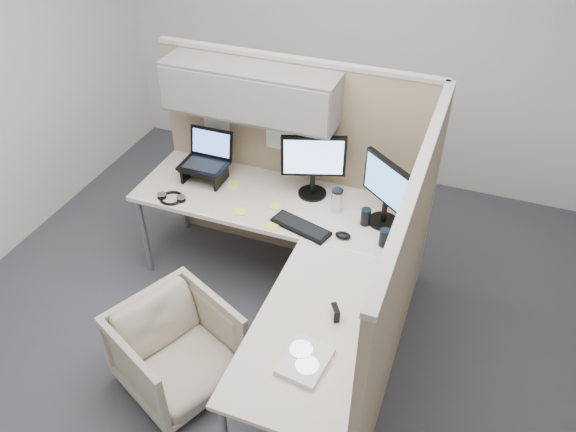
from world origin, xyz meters
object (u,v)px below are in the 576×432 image
(office_chair, at_px, (177,347))
(keyboard, at_px, (301,227))
(monitor_left, at_px, (313,161))
(desk, at_px, (285,248))

(office_chair, distance_m, keyboard, 1.08)
(office_chair, height_order, monitor_left, monitor_left)
(office_chair, relative_size, keyboard, 1.62)
(keyboard, bearing_deg, office_chair, -102.58)
(desk, distance_m, office_chair, 0.90)
(monitor_left, bearing_deg, desk, -107.63)
(office_chair, relative_size, monitor_left, 1.41)
(desk, xyz_separation_m, office_chair, (-0.44, -0.70, -0.36))
(monitor_left, bearing_deg, office_chair, -127.09)
(desk, height_order, monitor_left, monitor_left)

